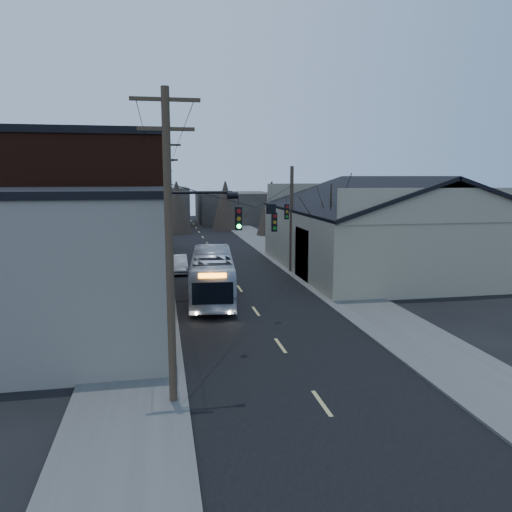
% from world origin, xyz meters
% --- Properties ---
extents(ground, '(160.00, 160.00, 0.00)m').
position_xyz_m(ground, '(0.00, 0.00, 0.00)').
color(ground, black).
rests_on(ground, ground).
extents(road_surface, '(9.00, 110.00, 0.02)m').
position_xyz_m(road_surface, '(0.00, 30.00, 0.01)').
color(road_surface, black).
rests_on(road_surface, ground).
extents(sidewalk_left, '(4.00, 110.00, 0.12)m').
position_xyz_m(sidewalk_left, '(-6.50, 30.00, 0.06)').
color(sidewalk_left, '#474744').
rests_on(sidewalk_left, ground).
extents(sidewalk_right, '(4.00, 110.00, 0.12)m').
position_xyz_m(sidewalk_right, '(6.50, 30.00, 0.06)').
color(sidewalk_right, '#474744').
rests_on(sidewalk_right, ground).
extents(building_clapboard, '(8.00, 8.00, 7.00)m').
position_xyz_m(building_clapboard, '(-9.00, 9.00, 3.50)').
color(building_clapboard, slate).
rests_on(building_clapboard, ground).
extents(building_brick, '(10.00, 12.00, 10.00)m').
position_xyz_m(building_brick, '(-10.00, 20.00, 5.00)').
color(building_brick, black).
rests_on(building_brick, ground).
extents(building_left_far, '(9.00, 14.00, 7.00)m').
position_xyz_m(building_left_far, '(-9.50, 36.00, 3.50)').
color(building_left_far, '#332D29').
rests_on(building_left_far, ground).
extents(warehouse, '(16.16, 20.60, 7.73)m').
position_xyz_m(warehouse, '(13.00, 25.00, 2.70)').
color(warehouse, '#7F765C').
rests_on(warehouse, ground).
extents(building_far_left, '(10.00, 12.00, 6.00)m').
position_xyz_m(building_far_left, '(-6.00, 65.00, 3.00)').
color(building_far_left, '#332D29').
rests_on(building_far_left, ground).
extents(building_far_right, '(12.00, 14.00, 5.00)m').
position_xyz_m(building_far_right, '(7.00, 70.00, 2.50)').
color(building_far_right, '#332D29').
rests_on(building_far_right, ground).
extents(bare_tree, '(0.40, 0.40, 7.20)m').
position_xyz_m(bare_tree, '(6.50, 20.00, 3.60)').
color(bare_tree, black).
rests_on(bare_tree, ground).
extents(utility_lines, '(11.24, 45.28, 10.50)m').
position_xyz_m(utility_lines, '(-3.11, 24.14, 4.95)').
color(utility_lines, '#382B1E').
rests_on(utility_lines, ground).
extents(bus, '(3.63, 11.12, 3.04)m').
position_xyz_m(bus, '(-2.11, 17.76, 1.52)').
color(bus, silver).
rests_on(bus, ground).
extents(parked_car, '(1.49, 4.23, 1.39)m').
position_xyz_m(parked_car, '(-3.98, 26.81, 0.70)').
color(parked_car, '#B1B2B9').
rests_on(parked_car, ground).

